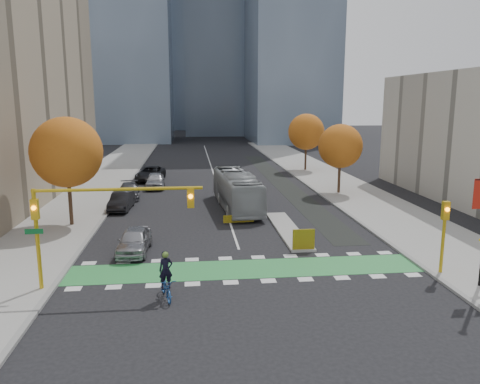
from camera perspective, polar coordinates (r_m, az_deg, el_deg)
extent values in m
plane|color=black|center=(25.39, 1.07, -10.54)|extent=(300.00, 300.00, 0.00)
cube|color=gray|center=(45.63, -19.31, -1.28)|extent=(7.00, 120.00, 0.15)
cube|color=gray|center=(47.36, 14.38, -0.56)|extent=(7.00, 120.00, 0.15)
cube|color=gray|center=(44.95, -14.97, -1.20)|extent=(0.30, 120.00, 0.16)
cube|color=gray|center=(46.26, 10.31, -0.66)|extent=(0.30, 120.00, 0.16)
cube|color=#2D8A41|center=(26.78, 0.66, -9.35)|extent=(20.00, 3.00, 0.01)
cube|color=silver|center=(64.17, -3.39, 2.70)|extent=(0.15, 70.00, 0.01)
cube|color=black|center=(55.23, 4.91, 1.31)|extent=(2.50, 50.00, 0.01)
cube|color=gray|center=(34.43, 5.83, -4.60)|extent=(1.60, 10.00, 0.16)
cube|color=yellow|center=(29.74, 7.76, -5.74)|extent=(1.40, 0.12, 1.30)
cube|color=#47566B|center=(112.73, 6.19, 21.60)|extent=(18.00, 24.00, 60.00)
cube|color=#47566B|center=(166.26, -6.85, 21.65)|extent=(26.00, 26.00, 80.00)
cylinder|color=#332114|center=(37.16, -20.05, -0.02)|extent=(0.28, 0.28, 5.25)
sphere|color=#984512|center=(36.74, -20.36, 4.57)|extent=(5.20, 5.20, 5.20)
cylinder|color=#332114|center=(48.34, 12.01, 2.43)|extent=(0.28, 0.28, 4.55)
sphere|color=#984512|center=(48.03, 12.14, 5.50)|extent=(4.40, 4.40, 4.40)
cylinder|color=#332114|center=(63.71, 8.01, 4.77)|extent=(0.28, 0.28, 4.90)
sphere|color=#984512|center=(63.47, 8.08, 7.28)|extent=(4.80, 4.80, 4.80)
cylinder|color=#BF9914|center=(25.05, -23.45, -5.51)|extent=(0.20, 0.20, 5.20)
cylinder|color=#BF9914|center=(23.57, -14.60, 0.32)|extent=(8.20, 0.16, 0.16)
cube|color=#BF9914|center=(24.67, -23.73, -1.94)|extent=(0.35, 0.28, 1.00)
sphere|color=orange|center=(24.48, -23.87, -1.80)|extent=(0.22, 0.22, 0.22)
cube|color=#BF9914|center=(23.41, -6.04, -0.71)|extent=(0.35, 0.28, 1.00)
sphere|color=orange|center=(23.21, -6.05, -0.55)|extent=(0.22, 0.22, 0.22)
cube|color=#0C5926|center=(24.53, -23.83, -4.43)|extent=(0.85, 0.04, 0.25)
cylinder|color=#BF9914|center=(27.59, 23.52, -5.33)|extent=(0.18, 0.18, 4.00)
cube|color=#BF9914|center=(27.20, 23.78, -2.09)|extent=(0.35, 0.28, 1.00)
sphere|color=orange|center=(27.03, 23.98, -1.97)|extent=(0.22, 0.22, 0.22)
cube|color=#B01D10|center=(25.52, 27.09, -0.20)|extent=(0.55, 0.03, 1.50)
imported|color=navy|center=(23.13, -8.97, -11.48)|extent=(1.19, 2.15, 1.07)
imported|color=black|center=(22.80, -9.04, -9.37)|extent=(0.75, 0.58, 1.82)
sphere|color=#597F2D|center=(22.55, -9.09, -7.57)|extent=(0.31, 0.31, 0.31)
imported|color=#94999B|center=(41.07, -0.39, 0.21)|extent=(3.54, 11.67, 3.21)
imported|color=#97979C|center=(30.06, -12.77, -5.78)|extent=(2.06, 4.65, 1.55)
imported|color=black|center=(41.93, -14.24, -1.08)|extent=(1.91, 4.73, 1.53)
imported|color=#49494D|center=(46.80, -13.38, 0.15)|extent=(2.48, 5.08, 1.42)
imported|color=black|center=(56.45, -10.86, 2.21)|extent=(3.51, 6.29, 1.66)
imported|color=#A6A7AC|center=(51.45, -10.29, 1.39)|extent=(2.06, 4.94, 1.67)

